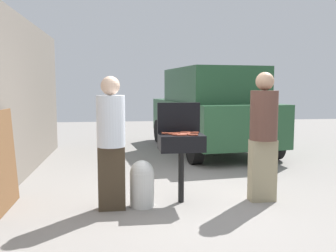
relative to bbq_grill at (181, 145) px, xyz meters
name	(u,v)px	position (x,y,z in m)	size (l,w,h in m)	color
ground_plane	(195,202)	(0.18, -0.05, -0.79)	(24.00, 24.00, 0.00)	gray
house_wall_side	(3,99)	(-2.55, 0.95, 0.59)	(0.24, 8.00, 2.77)	slate
bbq_grill	(181,145)	(0.00, 0.00, 0.00)	(0.60, 0.44, 0.94)	black
grill_lid_open	(179,118)	(0.00, 0.22, 0.35)	(0.60, 0.05, 0.42)	black
hot_dog_0	(177,135)	(-0.07, -0.11, 0.16)	(0.03, 0.03, 0.13)	#B74C33
hot_dog_1	(176,133)	(-0.07, 0.04, 0.16)	(0.03, 0.03, 0.13)	#AD4228
hot_dog_2	(173,134)	(-0.11, -0.03, 0.16)	(0.03, 0.03, 0.13)	#AD4228
hot_dog_3	(186,134)	(0.06, -0.02, 0.16)	(0.03, 0.03, 0.13)	#B74C33
hot_dog_4	(185,132)	(0.07, 0.11, 0.16)	(0.03, 0.03, 0.13)	#B74C33
hot_dog_5	(167,133)	(-0.19, 0.05, 0.16)	(0.03, 0.03, 0.13)	#B74C33
hot_dog_6	(194,133)	(0.19, 0.06, 0.16)	(0.03, 0.03, 0.13)	#AD4228
hot_dog_7	(193,135)	(0.13, -0.16, 0.16)	(0.03, 0.03, 0.13)	#B74C33
hot_dog_8	(182,135)	(-0.02, -0.15, 0.16)	(0.03, 0.03, 0.13)	#C6593D
hot_dog_9	(185,134)	(0.04, -0.06, 0.16)	(0.03, 0.03, 0.13)	#C6593D
propane_tank	(142,183)	(-0.54, -0.11, -0.47)	(0.32, 0.32, 0.62)	silver
person_left	(111,138)	(-0.93, -0.18, 0.13)	(0.36, 0.36, 1.71)	#3F3323
person_right	(263,132)	(1.13, -0.08, 0.17)	(0.37, 0.37, 1.77)	gray
parked_minivan	(210,109)	(1.41, 4.01, 0.23)	(2.46, 4.60, 2.02)	#234C2D
leaning_board	(4,160)	(-2.30, 0.04, -0.15)	(0.03, 0.90, 1.28)	brown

